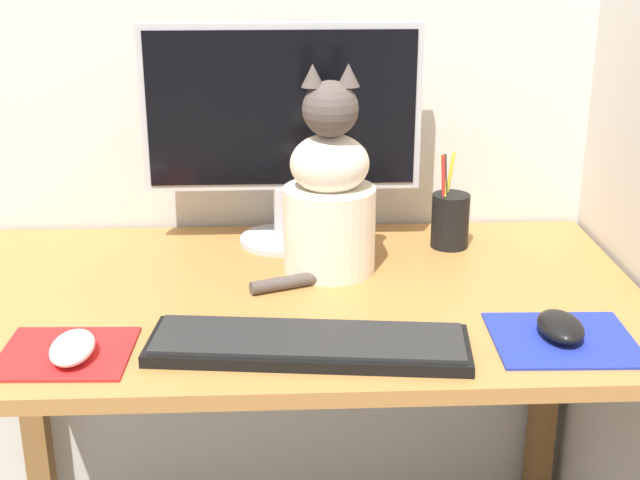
% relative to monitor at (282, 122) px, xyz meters
% --- Properties ---
extents(desk, '(1.18, 0.68, 0.71)m').
position_rel_monitor_xyz_m(desk, '(0.01, -0.24, -0.34)').
color(desk, '#A87038').
rests_on(desk, ground_plane).
extents(monitor, '(0.52, 0.17, 0.42)m').
position_rel_monitor_xyz_m(monitor, '(0.00, 0.00, 0.00)').
color(monitor, '#B2B2B7').
rests_on(monitor, desk).
extents(keyboard, '(0.48, 0.19, 0.02)m').
position_rel_monitor_xyz_m(keyboard, '(0.03, -0.46, -0.23)').
color(keyboard, black).
rests_on(keyboard, desk).
extents(mousepad_left, '(0.20, 0.17, 0.00)m').
position_rel_monitor_xyz_m(mousepad_left, '(-0.32, -0.46, -0.24)').
color(mousepad_left, red).
rests_on(mousepad_left, desk).
extents(mousepad_right, '(0.22, 0.19, 0.00)m').
position_rel_monitor_xyz_m(mousepad_right, '(0.41, -0.45, -0.24)').
color(mousepad_right, '#1E2D9E').
rests_on(mousepad_right, desk).
extents(computer_mouse_left, '(0.06, 0.11, 0.03)m').
position_rel_monitor_xyz_m(computer_mouse_left, '(-0.31, -0.47, -0.22)').
color(computer_mouse_left, white).
rests_on(computer_mouse_left, mousepad_left).
extents(computer_mouse_right, '(0.07, 0.10, 0.03)m').
position_rel_monitor_xyz_m(computer_mouse_right, '(0.41, -0.44, -0.22)').
color(computer_mouse_right, black).
rests_on(computer_mouse_right, mousepad_right).
extents(cat, '(0.22, 0.20, 0.37)m').
position_rel_monitor_xyz_m(cat, '(0.08, -0.15, -0.10)').
color(cat, beige).
rests_on(cat, desk).
extents(pen_cup, '(0.07, 0.07, 0.18)m').
position_rel_monitor_xyz_m(pen_cup, '(0.32, -0.04, -0.18)').
color(pen_cup, black).
rests_on(pen_cup, desk).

